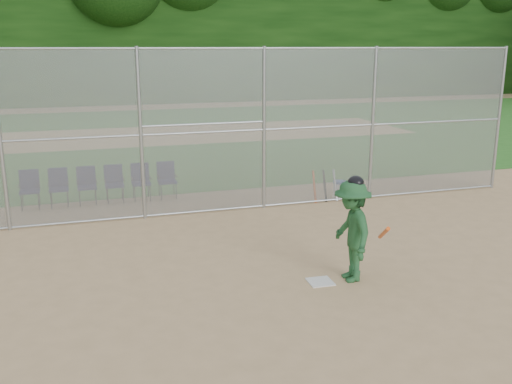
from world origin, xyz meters
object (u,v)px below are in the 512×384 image
object	(u,v)px
batter_at_plate	(352,230)
water_cooler	(339,190)
home_plate	(320,282)
chair_0	(30,190)

from	to	relation	value
batter_at_plate	water_cooler	world-z (taller)	batter_at_plate
home_plate	chair_0	bearing A→B (deg)	128.00
home_plate	water_cooler	size ratio (longest dim) A/B	0.89
chair_0	home_plate	bearing A→B (deg)	-52.00
water_cooler	chair_0	size ratio (longest dim) A/B	0.49
home_plate	batter_at_plate	world-z (taller)	batter_at_plate
home_plate	water_cooler	distance (m)	5.79
home_plate	water_cooler	xyz separation A→B (m)	(2.80, 5.07, 0.23)
water_cooler	chair_0	bearing A→B (deg)	169.55
chair_0	batter_at_plate	bearing A→B (deg)	-49.29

